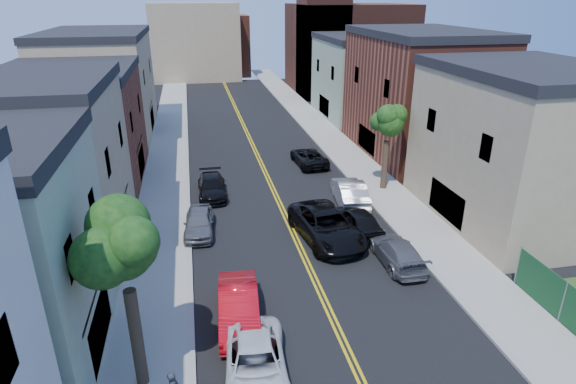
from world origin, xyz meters
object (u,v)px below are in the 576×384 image
black_car_right (358,220)px  dark_car_right_far (309,157)px  grey_car_left (199,222)px  silver_car_right (350,192)px  grey_car_right (397,252)px  white_pickup (256,363)px  red_sedan (239,307)px  black_car_left (212,187)px  black_suv_lane (327,226)px

black_car_right → dark_car_right_far: 12.46m
grey_car_left → black_car_right: size_ratio=0.92×
black_car_right → silver_car_right: bearing=-106.7°
grey_car_right → silver_car_right: bearing=-90.0°
black_car_right → white_pickup: bearing=49.2°
black_car_right → red_sedan: bearing=37.2°
grey_car_right → black_car_right: (-0.87, 3.81, 0.11)m
white_pickup → grey_car_right: bearing=42.7°
red_sedan → black_car_left: size_ratio=1.03×
dark_car_right_far → black_suv_lane: bearing=77.0°
black_car_left → grey_car_right: size_ratio=1.02×
red_sedan → black_car_left: red_sedan is taller
black_car_left → black_car_right: size_ratio=1.03×
red_sedan → black_suv_lane: 8.76m
grey_car_right → red_sedan: bearing=20.6°
white_pickup → silver_car_right: bearing=64.4°
black_car_left → black_car_right: bearing=-41.2°
black_car_left → grey_car_left: bearing=-100.1°
black_car_right → grey_car_left: bearing=-15.5°
grey_car_right → black_suv_lane: bearing=-48.3°
red_sedan → black_car_right: bearing=46.2°
grey_car_left → grey_car_right: (10.17, -5.57, -0.05)m
grey_car_left → silver_car_right: size_ratio=0.81×
black_car_right → dark_car_right_far: (0.09, 12.46, -0.10)m
red_sedan → black_car_right: 10.59m
black_car_left → grey_car_right: 14.41m
black_car_left → black_car_right: 11.05m
red_sedan → grey_car_right: red_sedan is taller
red_sedan → grey_car_left: red_sedan is taller
black_car_right → black_suv_lane: size_ratio=0.72×
red_sedan → black_car_right: (7.87, 7.09, -0.02)m
white_pickup → black_suv_lane: (5.53, 9.94, 0.19)m
black_car_left → black_car_right: (8.24, -7.36, 0.10)m
dark_car_right_far → grey_car_right: bearing=89.1°
white_pickup → black_car_left: (-0.64, 17.82, -0.01)m
white_pickup → grey_car_right: white_pickup is taller
red_sedan → black_car_left: 14.46m
grey_car_left → silver_car_right: silver_car_right is taller
red_sedan → white_pickup: 3.38m
grey_car_right → white_pickup: bearing=38.1°
black_car_left → grey_car_right: black_car_left is taller
black_car_left → dark_car_right_far: bearing=32.1°
silver_car_right → dark_car_right_far: size_ratio=1.06×
silver_car_right → grey_car_left: bearing=19.7°
grey_car_left → black_car_left: grey_car_left is taller
grey_car_right → silver_car_right: 7.90m
white_pickup → grey_car_left: size_ratio=1.18×
grey_car_left → black_suv_lane: (7.23, -2.27, 0.16)m
black_car_left → dark_car_right_far: 9.76m
black_car_right → silver_car_right: silver_car_right is taller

